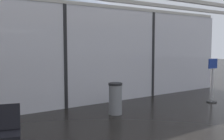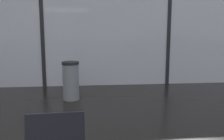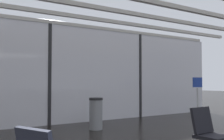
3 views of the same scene
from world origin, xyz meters
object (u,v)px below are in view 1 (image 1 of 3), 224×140
(info_sign, at_px, (212,82))
(lounge_chair_4, at_px, (5,128))
(trash_bin, at_px, (115,99))
(parked_airplane, at_px, (46,38))

(info_sign, bearing_deg, lounge_chair_4, -174.44)
(lounge_chair_4, height_order, trash_bin, lounge_chair_4)
(lounge_chair_4, distance_m, info_sign, 6.68)
(parked_airplane, bearing_deg, lounge_chair_4, -115.43)
(parked_airplane, distance_m, info_sign, 8.17)
(lounge_chair_4, xyz_separation_m, info_sign, (6.65, 0.65, 0.18))
(parked_airplane, xyz_separation_m, trash_bin, (-0.75, -6.96, -1.80))
(parked_airplane, bearing_deg, trash_bin, -96.13)
(parked_airplane, distance_m, lounge_chair_4, 9.22)
(parked_airplane, height_order, lounge_chair_4, parked_airplane)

